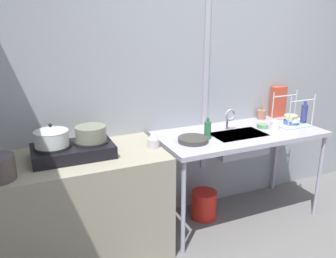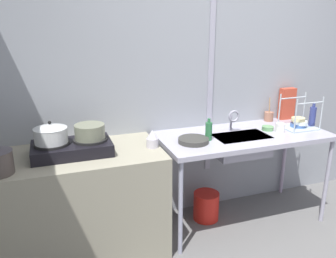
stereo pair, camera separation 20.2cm
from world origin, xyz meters
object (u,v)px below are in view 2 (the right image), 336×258
at_px(pot_on_right_burner, 90,131).
at_px(dish_rack, 299,123).
at_px(faucet, 233,118).
at_px(bucket_on_floor, 206,206).
at_px(stove, 72,148).
at_px(bottle_by_sink, 209,131).
at_px(cup_by_rack, 280,128).
at_px(sink_basin, 241,145).
at_px(frying_pan, 193,140).
at_px(utensil_jar, 269,116).
at_px(cereal_box, 287,104).
at_px(percolator, 152,139).
at_px(pot_on_left_burner, 51,133).
at_px(bottle_by_rack, 312,117).
at_px(small_bowl_on_drainboard, 268,128).

height_order(pot_on_right_burner, dish_rack, dish_rack).
height_order(faucet, bucket_on_floor, faucet).
bearing_deg(stove, bottle_by_sink, -2.39).
distance_m(faucet, cup_by_rack, 0.43).
xyz_separation_m(sink_basin, frying_pan, (-0.46, -0.02, 0.11)).
relative_size(bottle_by_sink, utensil_jar, 0.81).
distance_m(cereal_box, utensil_jar, 0.23).
height_order(percolator, dish_rack, dish_rack).
bearing_deg(dish_rack, stove, 179.42).
distance_m(faucet, utensil_jar, 0.55).
height_order(sink_basin, cup_by_rack, cup_by_rack).
distance_m(bottle_by_sink, cereal_box, 1.07).
bearing_deg(sink_basin, cup_by_rack, -2.56).
relative_size(pot_on_right_burner, sink_basin, 0.46).
height_order(bottle_by_sink, bucket_on_floor, bottle_by_sink).
bearing_deg(pot_on_right_burner, pot_on_left_burner, 180.00).
bearing_deg(utensil_jar, faucet, -159.91).
bearing_deg(cereal_box, utensil_jar, -177.41).
height_order(stove, bottle_by_rack, bottle_by_rack).
xyz_separation_m(cup_by_rack, utensil_jar, (0.12, 0.34, 0.01)).
relative_size(sink_basin, cup_by_rack, 5.91).
distance_m(small_bowl_on_drainboard, cereal_box, 0.50).
distance_m(pot_on_right_burner, bottle_by_sink, 0.96).
distance_m(pot_on_left_burner, frying_pan, 1.09).
bearing_deg(bottle_by_rack, cereal_box, 99.21).
bearing_deg(bucket_on_floor, dish_rack, -7.64).
distance_m(cup_by_rack, utensil_jar, 0.36).
distance_m(stove, cup_by_rack, 1.78).
height_order(pot_on_left_burner, utensil_jar, pot_on_left_burner).
distance_m(sink_basin, cereal_box, 0.82).
bearing_deg(frying_pan, dish_rack, 2.33).
bearing_deg(frying_pan, sink_basin, 2.21).
relative_size(bottle_by_sink, cereal_box, 0.59).
bearing_deg(dish_rack, utensil_jar, 111.42).
distance_m(faucet, cereal_box, 0.74).
distance_m(frying_pan, bucket_on_floor, 0.77).
bearing_deg(bottle_by_sink, frying_pan, -172.66).
bearing_deg(cereal_box, bottle_by_sink, -161.84).
relative_size(sink_basin, bottle_by_sink, 2.58).
bearing_deg(bucket_on_floor, bottle_by_rack, -6.94).
bearing_deg(pot_on_right_burner, bottle_by_rack, -0.77).
distance_m(stove, faucet, 1.39).
xyz_separation_m(stove, cereal_box, (2.10, 0.28, 0.10)).
xyz_separation_m(bottle_by_rack, cereal_box, (-0.05, 0.31, 0.06)).
height_order(pot_on_left_burner, sink_basin, pot_on_left_burner).
relative_size(faucet, bucket_on_floor, 0.75).
bearing_deg(pot_on_left_burner, frying_pan, -3.38).
distance_m(frying_pan, cup_by_rack, 0.84).
height_order(small_bowl_on_drainboard, bucket_on_floor, small_bowl_on_drainboard).
distance_m(stove, bottle_by_rack, 2.16).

